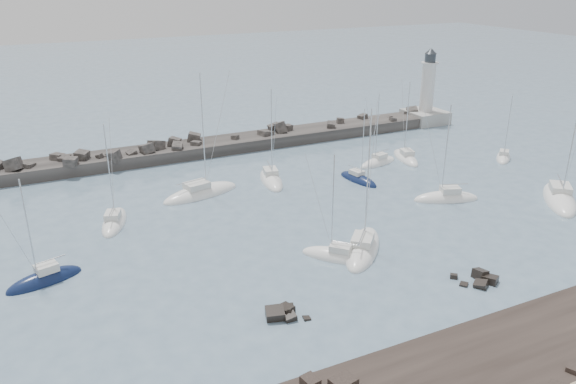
# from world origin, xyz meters

# --- Properties ---
(ground) EXTENTS (400.00, 400.00, 0.00)m
(ground) POSITION_xyz_m (0.00, 0.00, 0.00)
(ground) COLOR slate
(ground) RESTS_ON ground
(rock_cluster_near) EXTENTS (3.72, 2.87, 1.71)m
(rock_cluster_near) POSITION_xyz_m (-4.69, -8.27, 0.20)
(rock_cluster_near) COLOR black
(rock_cluster_near) RESTS_ON ground
(rock_cluster_far) EXTENTS (3.99, 3.65, 1.61)m
(rock_cluster_far) POSITION_xyz_m (14.40, -11.32, 0.16)
(rock_cluster_far) COLOR black
(rock_cluster_far) RESTS_ON ground
(breakwater) EXTENTS (115.00, 7.12, 5.22)m
(breakwater) POSITION_xyz_m (-8.60, 37.96, 0.34)
(breakwater) COLOR #302C2A
(breakwater) RESTS_ON ground
(lighthouse) EXTENTS (7.00, 7.00, 14.60)m
(lighthouse) POSITION_xyz_m (47.00, 38.00, 3.09)
(lighthouse) COLOR #979793
(lighthouse) RESTS_ON ground
(sailboat_2) EXTENTS (7.36, 4.05, 11.47)m
(sailboat_2) POSITION_xyz_m (-22.50, 6.51, 0.16)
(sailboat_2) COLOR #0F1C41
(sailboat_2) RESTS_ON ground
(sailboat_3) EXTENTS (4.98, 8.28, 12.61)m
(sailboat_3) POSITION_xyz_m (-14.36, 16.92, 0.14)
(sailboat_3) COLOR white
(sailboat_3) RESTS_ON ground
(sailboat_4) EXTENTS (11.26, 5.72, 16.89)m
(sailboat_4) POSITION_xyz_m (-2.70, 21.08, 0.15)
(sailboat_4) COLOR white
(sailboat_4) RESTS_ON ground
(sailboat_5) EXTENTS (6.76, 7.04, 11.89)m
(sailboat_5) POSITION_xyz_m (4.57, -1.38, 0.14)
(sailboat_5) COLOR white
(sailboat_5) RESTS_ON ground
(sailboat_6) EXTENTS (4.70, 9.23, 14.00)m
(sailboat_6) POSITION_xyz_m (7.62, 21.75, 0.14)
(sailboat_6) COLOR white
(sailboat_6) RESTS_ON ground
(sailboat_7) EXTENTS (9.19, 9.67, 16.08)m
(sailboat_7) POSITION_xyz_m (7.82, -1.15, 0.15)
(sailboat_7) COLOR white
(sailboat_7) RESTS_ON ground
(sailboat_8) EXTENTS (3.30, 7.22, 11.08)m
(sailboat_8) POSITION_xyz_m (18.59, 16.68, 0.13)
(sailboat_8) COLOR #0F1C41
(sailboat_8) RESTS_ON ground
(sailboat_9) EXTENTS (8.74, 5.35, 13.38)m
(sailboat_9) POSITION_xyz_m (24.88, 5.88, 0.15)
(sailboat_9) COLOR white
(sailboat_9) RESTS_ON ground
(sailboat_10) EXTENTS (4.50, 8.39, 12.77)m
(sailboat_10) POSITION_xyz_m (30.20, 21.43, 0.14)
(sailboat_10) COLOR white
(sailboat_10) RESTS_ON ground
(sailboat_11) EXTENTS (10.30, 11.07, 18.08)m
(sailboat_11) POSITION_xyz_m (37.67, -0.51, 0.15)
(sailboat_11) COLOR white
(sailboat_11) RESTS_ON ground
(sailboat_12) EXTENTS (6.27, 5.95, 10.57)m
(sailboat_12) POSITION_xyz_m (44.06, 15.15, 0.13)
(sailboat_12) COLOR white
(sailboat_12) RESTS_ON ground
(sailboat_13) EXTENTS (7.64, 4.07, 11.69)m
(sailboat_13) POSITION_xyz_m (25.08, 21.47, 0.14)
(sailboat_13) COLOR white
(sailboat_13) RESTS_ON ground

